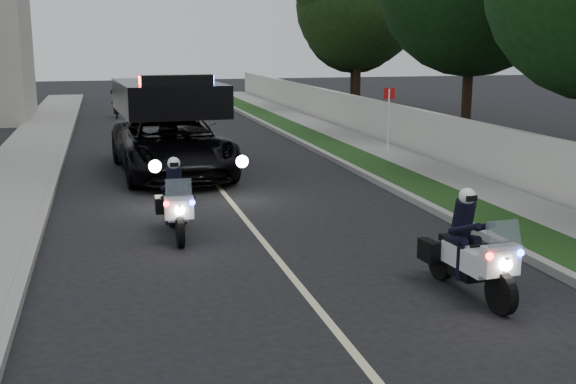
# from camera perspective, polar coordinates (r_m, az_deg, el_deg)

# --- Properties ---
(ground) EXTENTS (120.00, 120.00, 0.00)m
(ground) POSITION_cam_1_polar(r_m,az_deg,el_deg) (10.32, 1.82, -8.68)
(ground) COLOR black
(ground) RESTS_ON ground
(curb_right) EXTENTS (0.20, 60.00, 0.15)m
(curb_right) POSITION_cam_1_polar(r_m,az_deg,el_deg) (20.74, 4.87, 2.12)
(curb_right) COLOR gray
(curb_right) RESTS_ON ground
(grass_verge) EXTENTS (1.20, 60.00, 0.16)m
(grass_verge) POSITION_cam_1_polar(r_m,az_deg,el_deg) (20.99, 6.67, 2.20)
(grass_verge) COLOR #193814
(grass_verge) RESTS_ON ground
(sidewalk_right) EXTENTS (1.40, 60.00, 0.16)m
(sidewalk_right) POSITION_cam_1_polar(r_m,az_deg,el_deg) (21.49, 9.91, 2.33)
(sidewalk_right) COLOR gray
(sidewalk_right) RESTS_ON ground
(property_wall) EXTENTS (0.22, 60.00, 1.50)m
(property_wall) POSITION_cam_1_polar(r_m,az_deg,el_deg) (21.82, 12.37, 4.17)
(property_wall) COLOR beige
(property_wall) RESTS_ON ground
(curb_left) EXTENTS (0.20, 60.00, 0.15)m
(curb_left) POSITION_cam_1_polar(r_m,az_deg,el_deg) (19.63, -18.33, 0.96)
(curb_left) COLOR gray
(curb_left) RESTS_ON ground
(sidewalk_left) EXTENTS (2.00, 60.00, 0.16)m
(sidewalk_left) POSITION_cam_1_polar(r_m,az_deg,el_deg) (19.73, -21.52, 0.80)
(sidewalk_left) COLOR gray
(sidewalk_left) RESTS_ON ground
(lane_marking) EXTENTS (0.12, 50.00, 0.01)m
(lane_marking) POSITION_cam_1_polar(r_m,az_deg,el_deg) (19.79, -6.40, 1.39)
(lane_marking) COLOR #BFB78C
(lane_marking) RESTS_ON ground
(police_moto_left) EXTENTS (0.65, 1.80, 1.52)m
(police_moto_left) POSITION_cam_1_polar(r_m,az_deg,el_deg) (13.71, -8.97, -3.54)
(police_moto_left) COLOR white
(police_moto_left) RESTS_ON ground
(police_moto_right) EXTENTS (0.80, 1.92, 1.59)m
(police_moto_right) POSITION_cam_1_polar(r_m,az_deg,el_deg) (10.82, 14.25, -8.05)
(police_moto_right) COLOR silver
(police_moto_right) RESTS_ON ground
(police_suv) EXTENTS (3.26, 6.35, 3.00)m
(police_suv) POSITION_cam_1_polar(r_m,az_deg,el_deg) (20.04, -9.29, 1.43)
(police_suv) COLOR black
(police_suv) RESTS_ON ground
(bicycle) EXTENTS (0.61, 1.59, 0.82)m
(bicycle) POSITION_cam_1_polar(r_m,az_deg,el_deg) (35.43, -13.60, 5.85)
(bicycle) COLOR black
(bicycle) RESTS_ON ground
(cyclist) EXTENTS (0.61, 0.45, 1.57)m
(cyclist) POSITION_cam_1_polar(r_m,az_deg,el_deg) (35.43, -13.60, 5.85)
(cyclist) COLOR black
(cyclist) RESTS_ON ground
(sign_post) EXTENTS (0.44, 0.44, 2.28)m
(sign_post) POSITION_cam_1_polar(r_m,az_deg,el_deg) (22.91, 8.01, 2.80)
(sign_post) COLOR red
(sign_post) RESTS_ON ground
(tree_right_c) EXTENTS (8.73, 8.73, 11.09)m
(tree_right_c) POSITION_cam_1_polar(r_m,az_deg,el_deg) (26.69, 14.05, 3.87)
(tree_right_c) COLOR black
(tree_right_c) RESTS_ON ground
(tree_right_d) EXTENTS (7.60, 7.60, 10.44)m
(tree_right_d) POSITION_cam_1_polar(r_m,az_deg,el_deg) (36.67, 5.54, 6.33)
(tree_right_d) COLOR #1D3B13
(tree_right_d) RESTS_ON ground
(tree_right_e) EXTENTS (5.61, 5.61, 9.12)m
(tree_right_e) POSITION_cam_1_polar(r_m,az_deg,el_deg) (38.25, 5.27, 6.58)
(tree_right_e) COLOR black
(tree_right_e) RESTS_ON ground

